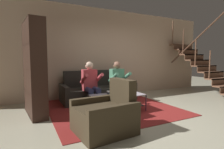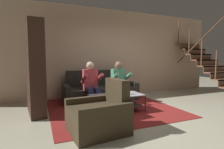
# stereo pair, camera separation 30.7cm
# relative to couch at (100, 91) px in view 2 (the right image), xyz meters

# --- Properties ---
(ground) EXTENTS (16.80, 16.80, 0.00)m
(ground) POSITION_rel_couch_xyz_m (0.58, -1.85, -0.28)
(ground) COLOR #AFAB91
(back_partition) EXTENTS (8.40, 0.12, 2.90)m
(back_partition) POSITION_rel_couch_xyz_m (0.58, 0.61, 1.17)
(back_partition) COLOR #D0AE90
(back_partition) RESTS_ON ground
(staircase_run) EXTENTS (1.03, 2.43, 2.75)m
(staircase_run) POSITION_rel_couch_xyz_m (3.78, -0.76, 0.75)
(staircase_run) COLOR brown
(staircase_run) RESTS_ON ground
(couch) EXTENTS (2.17, 0.89, 0.89)m
(couch) POSITION_rel_couch_xyz_m (0.00, 0.00, 0.00)
(couch) COLOR #2F2D28
(couch) RESTS_ON ground
(person_seated_left) EXTENTS (0.50, 0.58, 1.17)m
(person_seated_left) POSITION_rel_couch_xyz_m (-0.42, -0.53, 0.35)
(person_seated_left) COLOR #373E66
(person_seated_left) RESTS_ON ground
(person_seated_right) EXTENTS (0.50, 0.58, 1.17)m
(person_seated_right) POSITION_rel_couch_xyz_m (0.42, -0.53, 0.35)
(person_seated_right) COLOR navy
(person_seated_right) RESTS_ON ground
(coffee_table) EXTENTS (1.25, 0.61, 0.41)m
(coffee_table) POSITION_rel_couch_xyz_m (-0.05, -1.31, -0.01)
(coffee_table) COLOR #BBB3C2
(coffee_table) RESTS_ON ground
(area_rug) EXTENTS (3.00, 3.25, 0.01)m
(area_rug) POSITION_rel_couch_xyz_m (-0.02, -0.79, -0.28)
(area_rug) COLOR maroon
(area_rug) RESTS_ON ground
(vase) EXTENTS (0.12, 0.12, 0.19)m
(vase) POSITION_rel_couch_xyz_m (0.21, -1.37, 0.21)
(vase) COLOR #37618C
(vase) RESTS_ON coffee_table
(book_stack) EXTENTS (0.26, 0.19, 0.08)m
(book_stack) POSITION_rel_couch_xyz_m (-0.11, -1.19, 0.16)
(book_stack) COLOR #7794A8
(book_stack) RESTS_ON coffee_table
(bookshelf) EXTENTS (0.44, 1.16, 2.05)m
(bookshelf) POSITION_rel_couch_xyz_m (-1.81, -0.74, 0.45)
(bookshelf) COLOR #332018
(bookshelf) RESTS_ON ground
(armchair) EXTENTS (0.98, 0.90, 0.89)m
(armchair) POSITION_rel_couch_xyz_m (-0.76, -2.24, -0.00)
(armchair) COLOR #3C3020
(armchair) RESTS_ON ground
(popcorn_tub) EXTENTS (0.14, 0.14, 0.22)m
(popcorn_tub) POSITION_rel_couch_xyz_m (-0.17, -1.93, -0.18)
(popcorn_tub) COLOR red
(popcorn_tub) RESTS_ON ground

